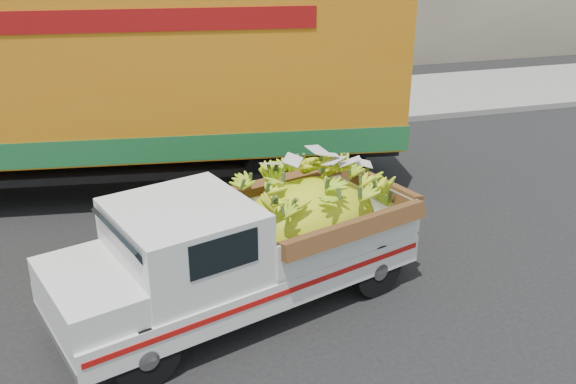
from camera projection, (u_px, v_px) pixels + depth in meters
name	position (u px, v px, depth m)	size (l,w,h in m)	color
ground	(179.00, 296.00, 8.88)	(100.00, 100.00, 0.00)	black
curb	(140.00, 142.00, 14.69)	(60.00, 0.25, 0.15)	gray
sidewalk	(133.00, 117.00, 16.54)	(60.00, 4.00, 0.14)	gray
pickup_truck	(263.00, 240.00, 8.46)	(5.09, 3.12, 1.68)	black
semi_trailer	(72.00, 82.00, 11.40)	(12.06, 4.23, 3.80)	black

